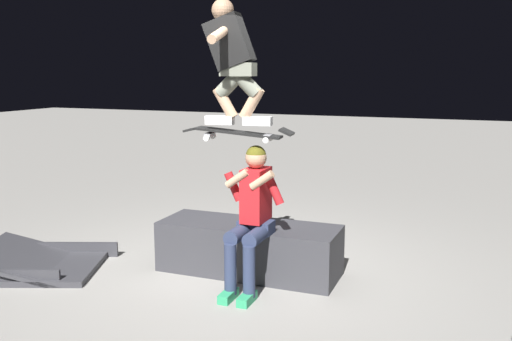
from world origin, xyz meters
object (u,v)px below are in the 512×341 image
at_px(skateboard, 239,133).
at_px(skater_airborne, 232,56).
at_px(kicker_ramp, 40,265).
at_px(person_sitting_on_ledge, 252,211).
at_px(ledge_box_main, 249,248).

bearing_deg(skateboard, skater_airborne, 7.14).
distance_m(skateboard, kicker_ramp, 2.53).
relative_size(skater_airborne, kicker_ramp, 0.77).
height_order(skater_airborne, kicker_ramp, skater_airborne).
height_order(person_sitting_on_ledge, skateboard, skateboard).
relative_size(ledge_box_main, person_sitting_on_ledge, 1.35).
bearing_deg(kicker_ramp, ledge_box_main, -160.09).
xyz_separation_m(person_sitting_on_ledge, kicker_ramp, (2.21, 0.36, -0.70)).
bearing_deg(ledge_box_main, kicker_ramp, 19.91).
xyz_separation_m(person_sitting_on_ledge, skater_airborne, (0.21, -0.04, 1.39)).
bearing_deg(ledge_box_main, skater_airborne, 86.27).
bearing_deg(kicker_ramp, skateboard, -168.69).
relative_size(skateboard, skater_airborne, 0.93).
bearing_deg(person_sitting_on_ledge, ledge_box_main, -63.61).
distance_m(ledge_box_main, skateboard, 1.25).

